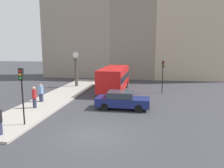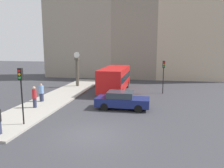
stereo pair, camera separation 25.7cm
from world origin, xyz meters
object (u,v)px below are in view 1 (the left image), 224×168
Objects in this scene: bus_distant at (114,78)px; traffic_light_near at (22,85)px; traffic_light_far at (163,70)px; pedestrian_red_top at (34,97)px; pedestrian_blue_stripe at (41,93)px; street_clock at (76,70)px; sedan_car at (122,100)px.

traffic_light_near is at bearing -107.07° from bus_distant.
traffic_light_far reaches higher than pedestrian_red_top.
bus_distant is at bearing 72.93° from traffic_light_near.
pedestrian_red_top reaches higher than pedestrian_blue_stripe.
traffic_light_near is at bearing -69.83° from pedestrian_red_top.
sedan_car is at bearing -51.58° from street_clock.
street_clock reaches higher than traffic_light_far.
traffic_light_near is at bearing -84.34° from street_clock.
street_clock is (-1.39, 14.05, -0.55)m from traffic_light_near.
pedestrian_red_top is at bearing 110.17° from traffic_light_near.
traffic_light_far is 0.82× the size of street_clock.
traffic_light_near is at bearing -127.37° from traffic_light_far.
sedan_car is 7.92m from traffic_light_near.
bus_distant is at bearing -18.58° from street_clock.
pedestrian_blue_stripe reaches higher than sedan_car.
street_clock is at bearing 128.42° from sedan_car.
traffic_light_far is (9.18, 12.02, -0.17)m from traffic_light_near.
street_clock is 8.39m from pedestrian_blue_stripe.
pedestrian_blue_stripe is at bearing 108.00° from traffic_light_near.
traffic_light_far is 2.03× the size of pedestrian_red_top.
traffic_light_far is at bearing 62.70° from sedan_car.
pedestrian_red_top is (0.02, -10.32, -1.16)m from street_clock.
sedan_car is 11.43m from street_clock.
street_clock is (-5.17, 1.74, 0.63)m from bus_distant.
sedan_car is 1.22× the size of traffic_light_far.
traffic_light_near is (-5.65, -5.18, 2.01)m from sedan_car.
street_clock is at bearing 86.66° from pedestrian_blue_stripe.
traffic_light_near reaches higher than traffic_light_far.
pedestrian_blue_stripe is at bearing 175.44° from sedan_car.
traffic_light_far is 12.81m from pedestrian_blue_stripe.
street_clock reaches higher than pedestrian_red_top.
bus_distant reaches higher than sedan_car.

